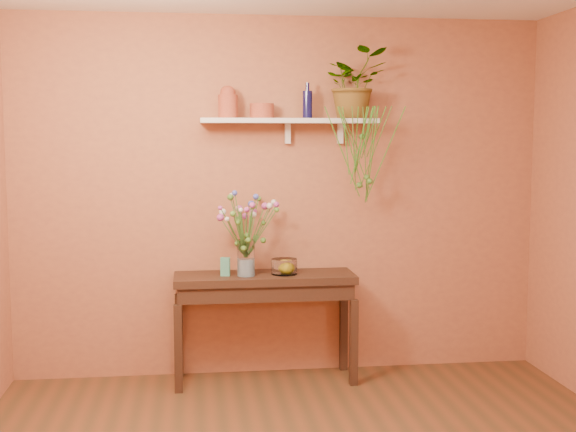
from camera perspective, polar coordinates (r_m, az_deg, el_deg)
The scene contains 13 objects.
room at distance 3.68m, azimuth 3.06°, elevation -0.92°, with size 4.04×4.04×2.70m.
sideboard at distance 5.50m, azimuth -1.80°, elevation -5.66°, with size 1.32×0.42×0.80m.
wall_shelf at distance 5.52m, azimuth 0.20°, elevation 7.25°, with size 1.30×0.24×0.19m.
terracotta_jug at distance 5.47m, azimuth -4.62°, elevation 8.64°, with size 0.16×0.16×0.23m.
terracotta_pot at distance 5.51m, azimuth -2.02°, elevation 8.04°, with size 0.18×0.18×0.11m, color #AC4A30.
blue_bottle at distance 5.53m, azimuth 1.50°, elevation 8.57°, with size 0.09×0.09×0.26m.
spider_plant at distance 5.60m, azimuth 5.08°, elevation 10.06°, with size 0.46×0.40×0.51m, color #3F6A23.
plant_fronds at distance 5.45m, azimuth 5.79°, elevation 4.64°, with size 0.58×0.30×0.71m.
glass_vase at distance 5.39m, azimuth -3.23°, elevation -3.43°, with size 0.13×0.13×0.26m.
bouquet at distance 5.37m, azimuth -3.19°, elevation -0.07°, with size 0.45×0.46×0.49m.
glass_bowl at distance 5.46m, azimuth -0.29°, elevation -3.94°, with size 0.19×0.19×0.11m.
lemon at distance 5.45m, azimuth -0.15°, elevation -3.99°, with size 0.09×0.09×0.09m, color yellow.
carton at distance 5.42m, azimuth -4.82°, elevation -3.89°, with size 0.07×0.05×0.13m, color #2A6E80.
Camera 1 is at (-0.66, -3.59, 1.79)m, focal length 46.47 mm.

